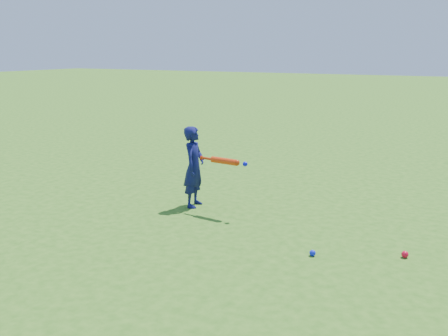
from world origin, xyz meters
name	(u,v)px	position (x,y,z in m)	size (l,w,h in m)	color
ground	(158,212)	(0.00, 0.00, 0.00)	(80.00, 80.00, 0.00)	#2E6518
child	(194,167)	(0.29, 0.48, 0.57)	(0.41, 0.27, 1.13)	#10124E
ground_ball_red	(405,254)	(3.20, -0.02, 0.04)	(0.08, 0.08, 0.08)	red
ground_ball_blue	(313,253)	(2.32, -0.44, 0.03)	(0.07, 0.07, 0.07)	#0D1BE9
bat_swing	(226,161)	(0.85, 0.37, 0.72)	(0.73, 0.13, 0.08)	red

